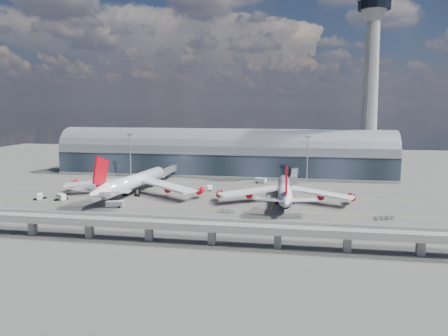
% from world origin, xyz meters
% --- Properties ---
extents(ground, '(500.00, 500.00, 0.00)m').
position_xyz_m(ground, '(0.00, 0.00, 0.00)').
color(ground, '#474744').
rests_on(ground, ground).
extents(taxi_lines, '(200.00, 80.12, 0.01)m').
position_xyz_m(taxi_lines, '(0.00, 22.11, 0.01)').
color(taxi_lines, gold).
rests_on(taxi_lines, ground).
extents(terminal, '(200.00, 30.00, 28.00)m').
position_xyz_m(terminal, '(0.00, 77.99, 11.34)').
color(terminal, '#1B262E').
rests_on(terminal, ground).
extents(control_tower, '(19.00, 19.00, 103.00)m').
position_xyz_m(control_tower, '(85.00, 83.00, 51.64)').
color(control_tower, gray).
rests_on(control_tower, ground).
extents(guideway, '(220.00, 8.50, 7.20)m').
position_xyz_m(guideway, '(-0.00, -55.00, 5.29)').
color(guideway, gray).
rests_on(guideway, ground).
extents(floodlight_mast_left, '(3.00, 0.70, 25.70)m').
position_xyz_m(floodlight_mast_left, '(-50.00, 55.00, 13.63)').
color(floodlight_mast_left, gray).
rests_on(floodlight_mast_left, ground).
extents(floodlight_mast_right, '(3.00, 0.70, 25.70)m').
position_xyz_m(floodlight_mast_right, '(50.00, 55.00, 13.63)').
color(floodlight_mast_right, gray).
rests_on(floodlight_mast_right, ground).
extents(airliner_left, '(69.13, 72.68, 22.13)m').
position_xyz_m(airliner_left, '(-30.96, 9.52, 6.32)').
color(airliner_left, white).
rests_on(airliner_left, ground).
extents(airliner_right, '(60.11, 62.83, 19.93)m').
position_xyz_m(airliner_right, '(39.88, 5.68, 5.17)').
color(airliner_right, white).
rests_on(airliner_right, ground).
extents(jet_bridge_left, '(4.40, 28.00, 7.25)m').
position_xyz_m(jet_bridge_left, '(-27.22, 53.12, 5.18)').
color(jet_bridge_left, gray).
rests_on(jet_bridge_left, ground).
extents(jet_bridge_right, '(4.40, 32.00, 7.25)m').
position_xyz_m(jet_bridge_right, '(43.30, 51.18, 5.18)').
color(jet_bridge_right, gray).
rests_on(jet_bridge_right, ground).
extents(service_truck_0, '(4.68, 6.40, 2.56)m').
position_xyz_m(service_truck_0, '(-68.78, -5.90, 1.32)').
color(service_truck_0, silver).
rests_on(service_truck_0, ground).
extents(service_truck_1, '(5.44, 4.72, 2.91)m').
position_xyz_m(service_truck_1, '(-58.38, -5.88, 1.47)').
color(service_truck_1, silver).
rests_on(service_truck_1, ground).
extents(service_truck_2, '(7.36, 3.40, 2.57)m').
position_xyz_m(service_truck_2, '(-29.38, -14.33, 1.34)').
color(service_truck_2, silver).
rests_on(service_truck_2, ground).
extents(service_truck_3, '(2.78, 6.12, 2.89)m').
position_xyz_m(service_truck_3, '(32.79, 9.67, 1.48)').
color(service_truck_3, silver).
rests_on(service_truck_3, ground).
extents(service_truck_4, '(3.17, 4.74, 2.52)m').
position_xyz_m(service_truck_4, '(1.72, 27.06, 1.27)').
color(service_truck_4, silver).
rests_on(service_truck_4, ground).
extents(service_truck_5, '(6.31, 4.25, 2.85)m').
position_xyz_m(service_truck_5, '(25.55, 51.86, 1.46)').
color(service_truck_5, silver).
rests_on(service_truck_5, ground).
extents(cargo_train_0, '(6.89, 2.50, 1.51)m').
position_xyz_m(cargo_train_0, '(18.01, -15.52, 0.79)').
color(cargo_train_0, gray).
rests_on(cargo_train_0, ground).
extents(cargo_train_1, '(11.74, 2.26, 1.55)m').
position_xyz_m(cargo_train_1, '(53.49, -34.86, 0.81)').
color(cargo_train_1, gray).
rests_on(cargo_train_1, ground).
extents(cargo_train_2, '(8.45, 5.18, 1.46)m').
position_xyz_m(cargo_train_2, '(77.27, -16.14, 0.76)').
color(cargo_train_2, gray).
rests_on(cargo_train_2, ground).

